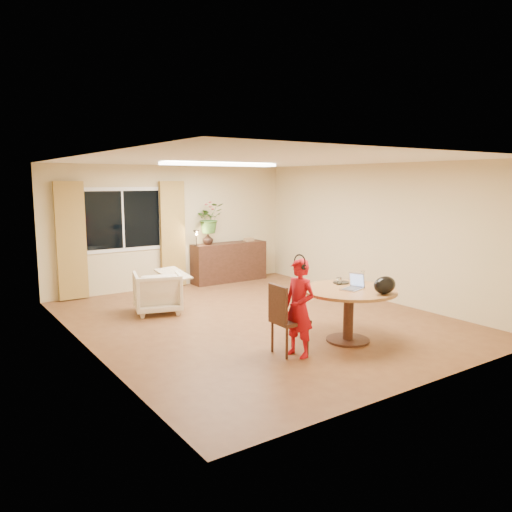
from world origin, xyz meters
The scene contains 24 objects.
floor centered at (0.00, 0.00, 0.00)m, with size 6.50×6.50×0.00m, color brown.
ceiling centered at (0.00, 0.00, 2.60)m, with size 6.50×6.50×0.00m, color white.
wall_back centered at (0.00, 3.25, 1.30)m, with size 5.50×5.50×0.00m, color beige.
wall_left centered at (-2.75, 0.00, 1.30)m, with size 6.50×6.50×0.00m, color beige.
wall_right centered at (2.75, 0.00, 1.30)m, with size 6.50×6.50×0.00m, color beige.
window centered at (-1.10, 3.23, 1.50)m, with size 1.70×0.03×1.30m.
curtain_left centered at (-2.15, 3.15, 1.15)m, with size 0.55×0.08×2.25m, color olive.
curtain_right centered at (-0.05, 3.15, 1.15)m, with size 0.55×0.08×2.25m, color olive.
ceiling_panel centered at (0.00, 1.20, 2.57)m, with size 2.20×0.35×0.05m, color white.
dining_table centered at (0.42, -1.64, 0.60)m, with size 1.34×1.34×0.76m.
dining_chair centered at (-0.58, -1.57, 0.47)m, with size 0.45×0.41×0.94m, color black, non-canonical shape.
child centered at (-0.54, -1.71, 0.64)m, with size 0.31×0.47×1.28m, color #B92B0E.
laptop centered at (0.43, -1.68, 0.88)m, with size 0.34×0.23×0.23m, color #B7B7BC, non-canonical shape.
tumbler centered at (0.50, -1.35, 0.82)m, with size 0.08×0.08×0.11m, color white, non-canonical shape.
wine_glass centered at (0.86, -1.47, 0.86)m, with size 0.07×0.07×0.19m, color white, non-canonical shape.
pot_lid centered at (0.62, -1.28, 0.78)m, with size 0.24×0.24×0.04m, color white, non-canonical shape.
handbag centered at (0.59, -2.13, 0.88)m, with size 0.36×0.21×0.24m, color black, non-canonical shape.
armchair centered at (-1.19, 1.38, 0.36)m, with size 0.77×0.79×0.72m, color beige.
throw centered at (-0.90, 1.33, 0.73)m, with size 0.45×0.55×0.03m, color beige, non-canonical shape.
sideboard centered at (1.26, 3.01, 0.44)m, with size 1.77×0.43×0.89m, color black.
vase centered at (0.72, 3.01, 1.01)m, with size 0.24×0.24×0.25m, color black.
bouquet centered at (0.76, 3.01, 1.46)m, with size 0.59×0.51×0.66m, color #316726.
book_stack centered at (1.80, 3.01, 0.93)m, with size 0.21×0.15×0.08m, color #96684C, non-canonical shape.
desk_lamp centered at (0.41, 2.96, 1.06)m, with size 0.15×0.15×0.35m, color black, non-canonical shape.
Camera 1 is at (-4.55, -6.58, 2.27)m, focal length 35.00 mm.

